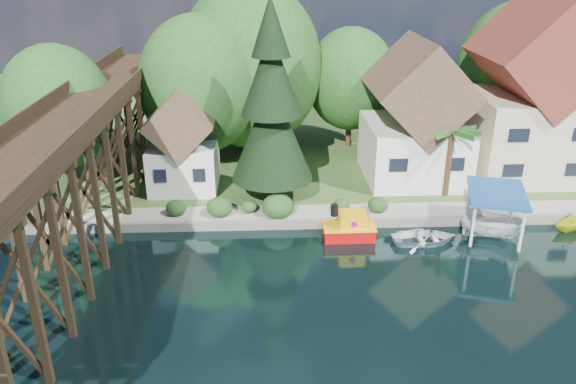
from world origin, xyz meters
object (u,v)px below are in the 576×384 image
boat_white_a (425,237)px  house_center (528,102)px  trestle_bridge (74,173)px  house_left (416,121)px  conifer (271,108)px  shed (183,146)px  tugboat (349,228)px  palm_tree (452,133)px  boat_canopy (493,218)px  boat_yellow (571,220)px

boat_white_a → house_center: bearing=-48.6°
trestle_bridge → house_left: (23.00, 10.83, -0.21)m
trestle_bridge → conifer: bearing=29.5°
house_left → house_center: (9.00, 0.50, 1.28)m
house_left → shed: bearing=-175.2°
tugboat → conifer: bearing=132.9°
house_center → tugboat: (-15.39, -10.03, -5.68)m
trestle_bridge → palm_tree: size_ratio=8.01×
house_center → boat_canopy: 13.02m
trestle_bridge → boat_canopy: size_ratio=7.56×
tugboat → shed: bearing=145.3°
house_left → boat_canopy: (2.91, -9.86, -3.74)m
house_left → shed: size_ratio=1.40×
palm_tree → boat_yellow: palm_tree is taller
trestle_bridge → tugboat: bearing=4.5°
palm_tree → boat_white_a: 8.72m
trestle_bridge → house_left: bearing=25.2°
house_center → tugboat: house_center is taller
trestle_bridge → tugboat: size_ratio=12.94×
boat_yellow → boat_white_a: bearing=76.3°
house_center → palm_tree: bearing=-148.9°
house_center → conifer: size_ratio=0.97×
palm_tree → boat_canopy: bearing=-77.7°
boat_canopy → boat_yellow: (5.71, 0.79, -0.67)m
shed → conifer: (6.68, -2.73, 3.58)m
palm_tree → boat_canopy: (1.29, -5.91, -3.91)m
shed → tugboat: shed is taller
trestle_bridge → house_center: 33.96m
conifer → house_center: bearing=13.1°
trestle_bridge → boat_canopy: (25.91, 0.97, -3.95)m
trestle_bridge → shed: trestle_bridge is taller
trestle_bridge → house_left: 25.42m
boat_yellow → boat_canopy: bearing=76.7°
palm_tree → tugboat: palm_tree is taller
boat_white_a → tugboat: bearing=75.4°
trestle_bridge → boat_yellow: size_ratio=15.81×
tugboat → house_center: bearing=33.1°
boat_white_a → boat_canopy: boat_canopy is taller
house_left → palm_tree: 4.27m
house_center → house_left: bearing=-176.8°
conifer → boat_yellow: 21.57m
conifer → boat_canopy: (14.22, -5.63, -6.01)m
conifer → shed: bearing=157.8°
shed → boat_white_a: (16.37, -8.90, -3.40)m
boat_canopy → house_center: bearing=59.5°
tugboat → boat_white_a: 4.85m
house_center → palm_tree: house_center is taller
trestle_bridge → house_center: size_ratio=3.18×
boat_yellow → palm_tree: bearing=32.7°
conifer → palm_tree: size_ratio=2.60×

